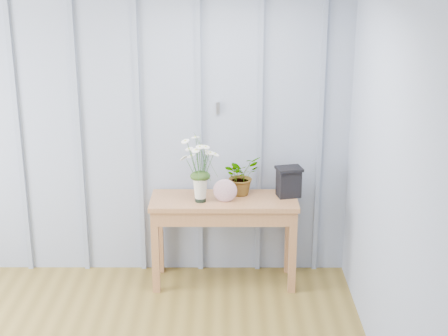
{
  "coord_description": "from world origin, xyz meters",
  "views": [
    {
      "loc": [
        0.97,
        -3.23,
        2.75
      ],
      "look_at": [
        0.96,
        1.94,
        1.03
      ],
      "focal_mm": 55.0,
      "sensor_mm": 36.0,
      "label": 1
    }
  ],
  "objects_px": {
    "felt_disc_vessel": "(225,191)",
    "carved_box": "(289,182)",
    "sideboard": "(224,212)",
    "daisy_vase": "(200,160)"
  },
  "relations": [
    {
      "from": "sideboard",
      "to": "felt_disc_vessel",
      "type": "xyz_separation_m",
      "value": [
        0.01,
        -0.08,
        0.21
      ]
    },
    {
      "from": "daisy_vase",
      "to": "felt_disc_vessel",
      "type": "distance_m",
      "value": 0.32
    },
    {
      "from": "felt_disc_vessel",
      "to": "carved_box",
      "type": "relative_size",
      "value": 0.78
    },
    {
      "from": "felt_disc_vessel",
      "to": "daisy_vase",
      "type": "bearing_deg",
      "value": -179.2
    },
    {
      "from": "daisy_vase",
      "to": "carved_box",
      "type": "relative_size",
      "value": 2.25
    },
    {
      "from": "sideboard",
      "to": "carved_box",
      "type": "relative_size",
      "value": 4.82
    },
    {
      "from": "sideboard",
      "to": "felt_disc_vessel",
      "type": "height_order",
      "value": "felt_disc_vessel"
    },
    {
      "from": "daisy_vase",
      "to": "carved_box",
      "type": "xyz_separation_m",
      "value": [
        0.72,
        0.12,
        -0.22
      ]
    },
    {
      "from": "sideboard",
      "to": "felt_disc_vessel",
      "type": "bearing_deg",
      "value": -83.52
    },
    {
      "from": "sideboard",
      "to": "daisy_vase",
      "type": "distance_m",
      "value": 0.51
    }
  ]
}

